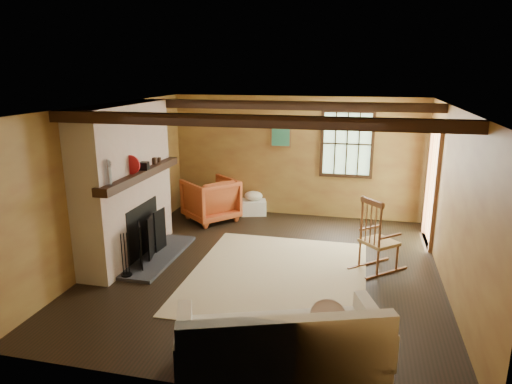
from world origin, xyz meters
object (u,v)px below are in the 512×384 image
(rocking_chair, at_px, (377,240))
(sofa, at_px, (282,349))
(laundry_basket, at_px, (254,207))
(fireplace, at_px, (127,189))
(armchair, at_px, (211,200))

(rocking_chair, distance_m, sofa, 2.89)
(sofa, height_order, laundry_basket, sofa)
(fireplace, xyz_separation_m, armchair, (0.67, 1.99, -0.68))
(rocking_chair, relative_size, sofa, 0.52)
(armchair, bearing_deg, rocking_chair, 102.63)
(fireplace, bearing_deg, laundry_basket, 61.14)
(laundry_basket, relative_size, armchair, 0.54)
(laundry_basket, bearing_deg, sofa, -73.43)
(sofa, bearing_deg, fireplace, 120.67)
(sofa, relative_size, laundry_basket, 4.34)
(fireplace, relative_size, rocking_chair, 2.14)
(fireplace, height_order, rocking_chair, fireplace)
(fireplace, xyz_separation_m, rocking_chair, (3.81, 0.33, -0.63))
(fireplace, relative_size, laundry_basket, 4.80)
(rocking_chair, distance_m, armchair, 3.55)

